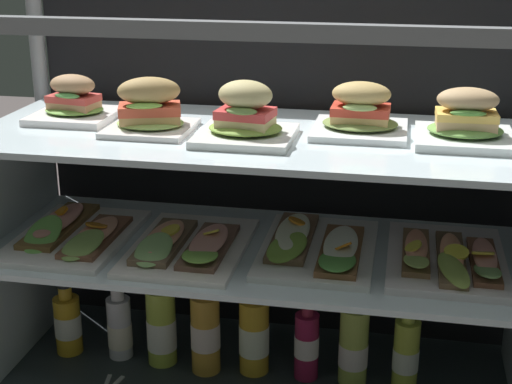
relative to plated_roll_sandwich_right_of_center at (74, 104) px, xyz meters
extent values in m
cube|color=#2C3537|center=(0.43, -0.04, -0.66)|extent=(1.27, 0.54, 0.04)
cylinder|color=gray|center=(-0.19, 0.21, -0.22)|extent=(0.04, 0.04, 0.91)
cube|color=gray|center=(0.43, -0.29, 0.21)|extent=(1.23, 0.03, 0.03)
cube|color=black|center=(0.43, 0.23, -0.20)|extent=(1.19, 0.01, 0.87)
cube|color=silver|center=(-0.16, -0.04, -0.48)|extent=(0.01, 0.46, 0.32)
cube|color=silver|center=(0.43, -0.04, -0.31)|extent=(1.21, 0.48, 0.01)
cube|color=silver|center=(-0.16, -0.04, -0.18)|extent=(0.01, 0.46, 0.25)
cube|color=silver|center=(0.43, -0.04, -0.04)|extent=(1.21, 0.48, 0.01)
cube|color=white|center=(0.00, 0.00, -0.03)|extent=(0.18, 0.18, 0.02)
ellipsoid|color=#6FA543|center=(0.00, 0.00, -0.01)|extent=(0.13, 0.11, 0.01)
cube|color=tan|center=(0.00, 0.00, 0.00)|extent=(0.11, 0.08, 0.02)
cube|color=#C33F38|center=(0.00, 0.00, 0.01)|extent=(0.12, 0.09, 0.02)
ellipsoid|color=#4F9345|center=(0.00, -0.03, 0.03)|extent=(0.07, 0.03, 0.01)
ellipsoid|color=#A17952|center=(0.00, 0.00, 0.04)|extent=(0.12, 0.09, 0.05)
cube|color=white|center=(0.20, -0.07, -0.03)|extent=(0.18, 0.18, 0.01)
ellipsoid|color=#8FB95A|center=(0.20, -0.07, -0.02)|extent=(0.15, 0.12, 0.01)
cube|color=tan|center=(0.20, -0.07, -0.01)|extent=(0.14, 0.11, 0.02)
cube|color=#C7492F|center=(0.20, -0.07, 0.01)|extent=(0.15, 0.11, 0.02)
ellipsoid|color=#88C44B|center=(0.20, -0.10, 0.03)|extent=(0.08, 0.05, 0.01)
ellipsoid|color=#A5834C|center=(0.20, -0.07, 0.05)|extent=(0.15, 0.11, 0.06)
cube|color=white|center=(0.42, -0.10, -0.03)|extent=(0.20, 0.20, 0.02)
ellipsoid|color=olive|center=(0.42, -0.10, -0.01)|extent=(0.15, 0.13, 0.02)
cube|color=#DECA85|center=(0.42, -0.10, 0.00)|extent=(0.12, 0.09, 0.02)
cube|color=#CE3A39|center=(0.42, -0.10, 0.02)|extent=(0.12, 0.10, 0.02)
ellipsoid|color=olive|center=(0.42, -0.13, 0.03)|extent=(0.07, 0.04, 0.02)
ellipsoid|color=tan|center=(0.42, -0.10, 0.06)|extent=(0.12, 0.10, 0.06)
cube|color=white|center=(0.65, 0.00, -0.03)|extent=(0.20, 0.20, 0.01)
ellipsoid|color=olive|center=(0.65, 0.00, -0.01)|extent=(0.16, 0.14, 0.02)
cube|color=#DFB76A|center=(0.65, 0.00, 0.00)|extent=(0.12, 0.08, 0.02)
cube|color=red|center=(0.65, 0.00, 0.02)|extent=(0.12, 0.09, 0.02)
ellipsoid|color=#9EBD68|center=(0.65, -0.03, 0.03)|extent=(0.07, 0.03, 0.02)
ellipsoid|color=tan|center=(0.65, 0.00, 0.05)|extent=(0.13, 0.09, 0.05)
cube|color=white|center=(0.86, -0.03, -0.03)|extent=(0.20, 0.20, 0.02)
ellipsoid|color=#659744|center=(0.86, -0.03, -0.01)|extent=(0.15, 0.13, 0.02)
cube|color=#D8AE79|center=(0.86, -0.03, 0.00)|extent=(0.12, 0.08, 0.02)
cube|color=#F3BF54|center=(0.86, -0.03, 0.02)|extent=(0.12, 0.08, 0.02)
ellipsoid|color=#4F8A37|center=(0.86, -0.06, 0.03)|extent=(0.07, 0.03, 0.02)
ellipsoid|color=tan|center=(0.86, -0.03, 0.05)|extent=(0.13, 0.08, 0.05)
cube|color=white|center=(0.01, -0.07, -0.30)|extent=(0.25, 0.36, 0.01)
cube|color=brown|center=(-0.04, -0.05, -0.28)|extent=(0.09, 0.28, 0.01)
ellipsoid|color=#7BCA57|center=(-0.04, -0.13, -0.27)|extent=(0.09, 0.14, 0.06)
ellipsoid|color=#EF9D8C|center=(-0.04, -0.05, -0.27)|extent=(0.07, 0.23, 0.02)
cylinder|color=orange|center=(-0.04, -0.03, -0.26)|extent=(0.05, 0.05, 0.02)
cube|color=brown|center=(0.07, -0.09, -0.28)|extent=(0.09, 0.25, 0.01)
ellipsoid|color=#88AE53|center=(0.07, -0.17, -0.27)|extent=(0.10, 0.14, 0.04)
ellipsoid|color=#E7A080|center=(0.07, -0.09, -0.27)|extent=(0.07, 0.20, 0.01)
cylinder|color=orange|center=(0.07, -0.07, -0.26)|extent=(0.07, 0.06, 0.02)
cube|color=white|center=(0.29, -0.08, -0.30)|extent=(0.25, 0.36, 0.01)
cube|color=brown|center=(0.23, -0.09, -0.28)|extent=(0.09, 0.25, 0.01)
ellipsoid|color=#8FC070|center=(0.23, -0.17, -0.27)|extent=(0.08, 0.13, 0.04)
ellipsoid|color=#E9A380|center=(0.23, -0.09, -0.27)|extent=(0.07, 0.20, 0.01)
cylinder|color=yellow|center=(0.24, -0.09, -0.26)|extent=(0.06, 0.06, 0.02)
cube|color=brown|center=(0.34, -0.10, -0.28)|extent=(0.09, 0.25, 0.01)
ellipsoid|color=#73AB42|center=(0.34, -0.17, -0.27)|extent=(0.11, 0.14, 0.04)
ellipsoid|color=#E99E91|center=(0.34, -0.10, -0.27)|extent=(0.07, 0.20, 0.02)
cylinder|color=yellow|center=(0.34, -0.07, -0.26)|extent=(0.05, 0.05, 0.02)
cube|color=white|center=(0.57, -0.04, -0.30)|extent=(0.25, 0.36, 0.01)
cube|color=brown|center=(0.51, -0.02, -0.28)|extent=(0.09, 0.28, 0.01)
ellipsoid|color=#7AA73B|center=(0.51, -0.10, -0.27)|extent=(0.11, 0.15, 0.03)
ellipsoid|color=#E4EBC8|center=(0.51, -0.02, -0.27)|extent=(0.07, 0.22, 0.02)
cylinder|color=orange|center=(0.52, 0.02, -0.25)|extent=(0.05, 0.05, 0.02)
cube|color=brown|center=(0.62, -0.07, -0.28)|extent=(0.09, 0.27, 0.01)
ellipsoid|color=#50973F|center=(0.62, -0.15, -0.27)|extent=(0.08, 0.14, 0.03)
ellipsoid|color=silver|center=(0.62, -0.07, -0.27)|extent=(0.07, 0.21, 0.02)
cylinder|color=orange|center=(0.63, -0.10, -0.25)|extent=(0.05, 0.05, 0.03)
cube|color=white|center=(0.85, -0.04, -0.29)|extent=(0.25, 0.36, 0.02)
cube|color=brown|center=(0.78, -0.05, -0.28)|extent=(0.06, 0.24, 0.01)
ellipsoid|color=#A2C35E|center=(0.78, -0.12, -0.27)|extent=(0.06, 0.13, 0.04)
ellipsoid|color=#F59D79|center=(0.78, -0.05, -0.27)|extent=(0.05, 0.19, 0.01)
cylinder|color=#F3E547|center=(0.78, -0.07, -0.26)|extent=(0.04, 0.04, 0.02)
cube|color=brown|center=(0.86, -0.07, -0.28)|extent=(0.06, 0.28, 0.01)
ellipsoid|color=#93B049|center=(0.86, -0.15, -0.27)|extent=(0.09, 0.15, 0.03)
ellipsoid|color=#F7A57A|center=(0.86, -0.07, -0.27)|extent=(0.05, 0.22, 0.01)
cylinder|color=yellow|center=(0.87, -0.08, -0.26)|extent=(0.05, 0.05, 0.02)
cube|color=brown|center=(0.92, -0.07, -0.28)|extent=(0.06, 0.24, 0.01)
ellipsoid|color=#709A55|center=(0.92, -0.14, -0.27)|extent=(0.06, 0.12, 0.04)
ellipsoid|color=#EE9988|center=(0.92, -0.07, -0.27)|extent=(0.05, 0.19, 0.02)
cylinder|color=yellow|center=(0.92, -0.09, -0.25)|extent=(0.05, 0.05, 0.02)
cylinder|color=gold|center=(-0.06, -0.02, -0.56)|extent=(0.07, 0.07, 0.15)
cylinder|color=silver|center=(-0.06, -0.02, -0.56)|extent=(0.07, 0.07, 0.06)
cylinder|color=gold|center=(-0.06, -0.02, -0.47)|extent=(0.03, 0.03, 0.03)
cylinder|color=black|center=(-0.06, -0.02, -0.45)|extent=(0.04, 0.04, 0.01)
cylinder|color=silver|center=(0.08, -0.01, -0.56)|extent=(0.06, 0.06, 0.16)
cylinder|color=#F3E7CF|center=(0.08, -0.01, -0.58)|extent=(0.06, 0.06, 0.06)
cylinder|color=white|center=(0.08, -0.01, -0.46)|extent=(0.03, 0.03, 0.04)
cylinder|color=#2674B8|center=(0.08, -0.01, -0.44)|extent=(0.04, 0.04, 0.01)
cylinder|color=#B9D046|center=(0.19, -0.02, -0.54)|extent=(0.07, 0.07, 0.20)
cylinder|color=white|center=(0.19, -0.02, -0.56)|extent=(0.07, 0.07, 0.08)
cylinder|color=#B6C855|center=(0.19, -0.02, -0.43)|extent=(0.03, 0.03, 0.04)
cylinder|color=teal|center=(0.19, -0.02, -0.40)|extent=(0.04, 0.04, 0.01)
cylinder|color=gold|center=(0.31, -0.03, -0.54)|extent=(0.07, 0.07, 0.20)
cylinder|color=#F3DDD2|center=(0.31, -0.03, -0.54)|extent=(0.07, 0.07, 0.06)
cylinder|color=gold|center=(0.31, -0.03, -0.42)|extent=(0.03, 0.03, 0.04)
cylinder|color=teal|center=(0.31, -0.03, -0.40)|extent=(0.04, 0.04, 0.01)
cylinder|color=gold|center=(0.42, -0.01, -0.55)|extent=(0.07, 0.07, 0.19)
cylinder|color=#E6EECF|center=(0.42, -0.01, -0.55)|extent=(0.07, 0.07, 0.07)
cylinder|color=gold|center=(0.42, -0.01, -0.43)|extent=(0.03, 0.03, 0.04)
cylinder|color=gold|center=(0.42, -0.01, -0.41)|extent=(0.04, 0.04, 0.02)
cylinder|color=#931D43|center=(0.55, -0.02, -0.56)|extent=(0.06, 0.06, 0.17)
cylinder|color=silver|center=(0.55, -0.02, -0.55)|extent=(0.06, 0.06, 0.05)
cylinder|color=#9A2742|center=(0.55, -0.02, -0.46)|extent=(0.03, 0.03, 0.03)
cylinder|color=black|center=(0.55, -0.02, -0.43)|extent=(0.03, 0.03, 0.01)
cylinder|color=#B6C954|center=(0.66, -0.01, -0.54)|extent=(0.07, 0.07, 0.19)
cylinder|color=silver|center=(0.66, -0.01, -0.57)|extent=(0.07, 0.07, 0.06)
cylinder|color=#C0CD50|center=(0.66, -0.01, -0.43)|extent=(0.03, 0.03, 0.04)
cylinder|color=#296EAF|center=(0.66, -0.01, -0.40)|extent=(0.04, 0.04, 0.01)
cylinder|color=#BFCE45|center=(0.78, -0.01, -0.55)|extent=(0.06, 0.06, 0.17)
cylinder|color=silver|center=(0.78, -0.01, -0.57)|extent=(0.06, 0.06, 0.05)
cylinder|color=#BACC4B|center=(0.78, -0.01, -0.45)|extent=(0.03, 0.03, 0.05)
cylinder|color=#296AAD|center=(0.78, -0.01, -0.42)|extent=(0.03, 0.03, 0.01)
camera|label=1|loc=(0.74, -1.58, 0.38)|focal=53.24mm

